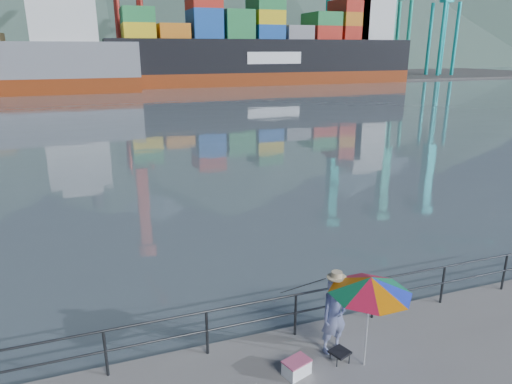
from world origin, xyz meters
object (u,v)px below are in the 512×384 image
beach_umbrella (371,285)px  cooler_bag (297,368)px  fisherman (334,315)px  container_ship (274,50)px

beach_umbrella → cooler_bag: beach_umbrella is taller
fisherman → container_ship: bearing=62.4°
cooler_bag → container_ship: 80.38m
beach_umbrella → cooler_bag: (-1.41, 0.19, -1.66)m
beach_umbrella → cooler_bag: bearing=172.1°
cooler_bag → container_ship: container_ship is taller
beach_umbrella → fisherman: bearing=120.2°
fisherman → beach_umbrella: bearing=-66.7°
fisherman → cooler_bag: (-1.04, -0.44, -0.70)m
beach_umbrella → container_ship: bearing=69.7°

